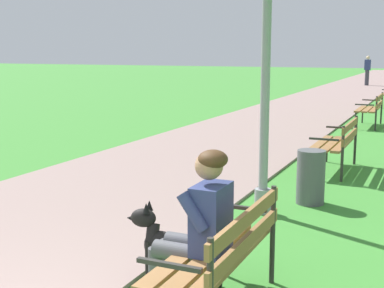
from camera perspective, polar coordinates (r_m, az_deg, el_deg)
paved_path at (r=26.19m, az=15.49°, el=5.26°), size 3.58×60.00×0.04m
park_bench_near at (r=4.08m, az=3.28°, el=-10.96°), size 0.55×1.50×0.85m
park_bench_mid at (r=9.10m, az=15.11°, el=0.36°), size 0.55×1.50×0.85m
park_bench_far at (r=14.72m, az=18.37°, el=3.71°), size 0.55×1.50×0.85m
person_seated_on_near_bench at (r=4.10m, az=0.61°, el=-8.33°), size 0.74×0.49×1.25m
dog_black at (r=4.68m, az=-2.27°, el=-11.46°), size 0.83×0.36×0.71m
lamp_post_near at (r=6.45m, az=7.89°, el=13.93°), size 0.24×0.24×4.71m
litter_bin at (r=7.15m, az=12.38°, el=-3.41°), size 0.36×0.36×0.70m
pedestrian_distant at (r=31.43m, az=17.95°, el=7.35°), size 0.32×0.22×1.65m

